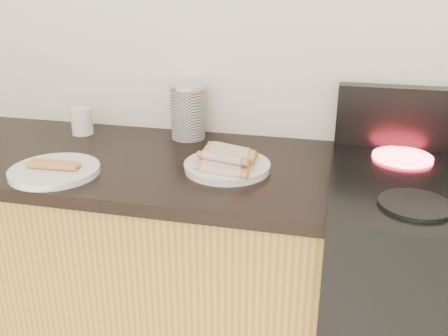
% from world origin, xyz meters
% --- Properties ---
extents(wall_back, '(4.00, 0.04, 2.60)m').
position_xyz_m(wall_back, '(0.00, 2.00, 1.30)').
color(wall_back, silver).
rests_on(wall_back, ground).
extents(cabinet_base, '(2.20, 0.59, 0.86)m').
position_xyz_m(cabinet_base, '(-0.70, 1.69, 0.43)').
color(cabinet_base, '#B27E30').
rests_on(cabinet_base, floor).
extents(counter_slab, '(2.20, 0.62, 0.04)m').
position_xyz_m(counter_slab, '(-0.70, 1.69, 0.88)').
color(counter_slab, black).
rests_on(counter_slab, cabinet_base).
extents(stove, '(0.76, 0.65, 0.91)m').
position_xyz_m(stove, '(0.78, 1.68, 0.46)').
color(stove, black).
rests_on(stove, floor).
extents(burner_near_left, '(0.18, 0.18, 0.01)m').
position_xyz_m(burner_near_left, '(0.61, 1.51, 0.92)').
color(burner_near_left, black).
rests_on(burner_near_left, stove).
extents(burner_far_left, '(0.18, 0.18, 0.01)m').
position_xyz_m(burner_far_left, '(0.61, 1.84, 0.92)').
color(burner_far_left, '#FF1E2D').
rests_on(burner_far_left, stove).
extents(main_plate, '(0.32, 0.32, 0.02)m').
position_xyz_m(main_plate, '(0.10, 1.65, 0.91)').
color(main_plate, white).
rests_on(main_plate, counter_slab).
extents(side_plate, '(0.26, 0.26, 0.02)m').
position_xyz_m(side_plate, '(-0.38, 1.51, 0.91)').
color(side_plate, silver).
rests_on(side_plate, counter_slab).
extents(hotdog_pile, '(0.13, 0.23, 0.05)m').
position_xyz_m(hotdog_pile, '(0.10, 1.65, 0.94)').
color(hotdog_pile, maroon).
rests_on(hotdog_pile, main_plate).
extents(plain_sausages, '(0.14, 0.05, 0.02)m').
position_xyz_m(plain_sausages, '(-0.38, 1.51, 0.93)').
color(plain_sausages, '#DD834E').
rests_on(plain_sausages, side_plate).
extents(canister, '(0.12, 0.12, 0.19)m').
position_xyz_m(canister, '(-0.10, 1.92, 1.00)').
color(canister, silver).
rests_on(canister, counter_slab).
extents(mug, '(0.08, 0.08, 0.09)m').
position_xyz_m(mug, '(-0.49, 1.87, 0.95)').
color(mug, white).
rests_on(mug, counter_slab).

